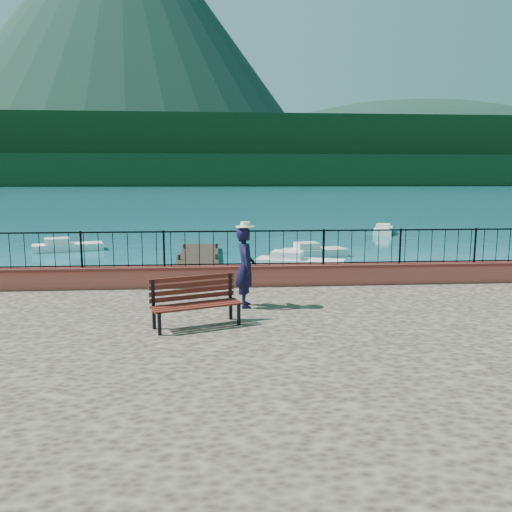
{
  "coord_description": "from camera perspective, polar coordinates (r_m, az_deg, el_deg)",
  "views": [
    {
      "loc": [
        -1.06,
        -9.88,
        4.14
      ],
      "look_at": [
        -0.12,
        2.0,
        2.3
      ],
      "focal_mm": 35.0,
      "sensor_mm": 36.0,
      "label": 1
    }
  ],
  "objects": [
    {
      "name": "ground",
      "position": [
        10.77,
        1.53,
        -13.84
      ],
      "size": [
        2000.0,
        2000.0,
        0.0
      ],
      "primitive_type": "plane",
      "color": "#19596B",
      "rests_on": "ground"
    },
    {
      "name": "parapet",
      "position": [
        13.88,
        -0.05,
        -2.23
      ],
      "size": [
        28.0,
        0.46,
        0.58
      ],
      "primitive_type": "cube",
      "color": "#BC5044",
      "rests_on": "promenade"
    },
    {
      "name": "railing",
      "position": [
        13.75,
        -0.05,
        0.9
      ],
      "size": [
        27.0,
        0.05,
        0.95
      ],
      "primitive_type": "cube",
      "color": "black",
      "rests_on": "parapet"
    },
    {
      "name": "dock",
      "position": [
        22.26,
        -6.86,
        -1.61
      ],
      "size": [
        2.0,
        16.0,
        0.3
      ],
      "primitive_type": "cube",
      "color": "#2D231C",
      "rests_on": "ground"
    },
    {
      "name": "far_forest",
      "position": [
        309.92,
        -4.38,
        9.66
      ],
      "size": [
        900.0,
        60.0,
        18.0
      ],
      "primitive_type": "cube",
      "color": "black",
      "rests_on": "ground"
    },
    {
      "name": "foothills",
      "position": [
        370.31,
        -4.43,
        11.53
      ],
      "size": [
        900.0,
        120.0,
        44.0
      ],
      "primitive_type": "cube",
      "color": "black",
      "rests_on": "ground"
    },
    {
      "name": "volcano",
      "position": [
        743.38,
        -14.77,
        22.99
      ],
      "size": [
        560.0,
        560.0,
        380.0
      ],
      "primitive_type": "cone",
      "color": "#142D23",
      "rests_on": "ground"
    },
    {
      "name": "companion_hill",
      "position": [
        611.27,
        16.86,
        8.03
      ],
      "size": [
        448.0,
        384.0,
        180.0
      ],
      "primitive_type": "ellipsoid",
      "color": "#142D23",
      "rests_on": "ground"
    },
    {
      "name": "park_bench",
      "position": [
        10.15,
        -6.85,
        -6.37
      ],
      "size": [
        1.88,
        1.16,
        0.99
      ],
      "rotation": [
        0.0,
        0.0,
        0.35
      ],
      "color": "black",
      "rests_on": "promenade"
    },
    {
      "name": "person",
      "position": [
        11.5,
        -1.22,
        -1.29
      ],
      "size": [
        0.47,
        0.69,
        1.86
      ],
      "primitive_type": "imported",
      "rotation": [
        0.0,
        0.0,
        1.61
      ],
      "color": "black",
      "rests_on": "promenade"
    },
    {
      "name": "hat",
      "position": [
        11.37,
        -1.23,
        3.62
      ],
      "size": [
        0.44,
        0.44,
        0.12
      ],
      "primitive_type": "cylinder",
      "color": "white",
      "rests_on": "person"
    },
    {
      "name": "boat_0",
      "position": [
        17.99,
        -19.49,
        -3.73
      ],
      "size": [
        4.33,
        3.05,
        0.8
      ],
      "primitive_type": "cube",
      "rotation": [
        0.0,
        0.0,
        0.47
      ],
      "color": "silver",
      "rests_on": "ground"
    },
    {
      "name": "boat_1",
      "position": [
        23.48,
        5.06,
        -0.42
      ],
      "size": [
        4.28,
        2.61,
        0.8
      ],
      "primitive_type": "cube",
      "rotation": [
        0.0,
        0.0,
        -0.35
      ],
      "color": "white",
      "rests_on": "ground"
    },
    {
      "name": "boat_2",
      "position": [
        27.12,
        6.79,
        0.79
      ],
      "size": [
        3.5,
        1.91,
        0.8
      ],
      "primitive_type": "cube",
      "rotation": [
        0.0,
        0.0,
        0.19
      ],
      "color": "silver",
      "rests_on": "ground"
    },
    {
      "name": "boat_3",
      "position": [
        31.03,
        -20.7,
        1.29
      ],
      "size": [
        4.07,
        2.44,
        0.8
      ],
      "primitive_type": "cube",
      "rotation": [
        0.0,
        0.0,
        0.32
      ],
      "color": "white",
      "rests_on": "ground"
    },
    {
      "name": "boat_5",
      "position": [
        39.63,
        14.35,
        3.1
      ],
      "size": [
        2.59,
        4.0,
        0.8
      ],
      "primitive_type": "cube",
      "rotation": [
        0.0,
        0.0,
        1.2
      ],
      "color": "white",
      "rests_on": "ground"
    }
  ]
}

